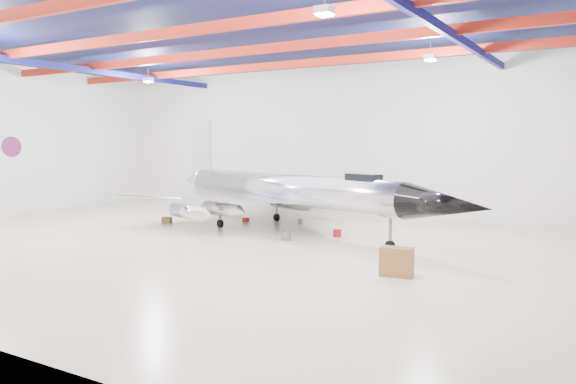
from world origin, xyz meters
The scene contains 13 objects.
floor centered at (0.00, 0.00, 0.00)m, with size 40.00×40.00×0.00m, color beige.
wall_back centered at (0.00, 15.00, 5.50)m, with size 40.00×40.00×0.00m, color silver.
ceiling centered at (0.00, 0.00, 11.00)m, with size 40.00×40.00×0.00m, color #0A0F38.
ceiling_structure centered at (0.00, 0.00, 10.32)m, with size 39.50×29.50×1.08m.
wall_roundel centered at (-19.94, 2.00, 5.00)m, with size 1.50×1.50×0.10m, color #B21414.
jet_aircraft centered at (1.47, 5.45, 2.27)m, with size 24.47×18.46×6.92m.
desk centered at (11.31, -2.22, 0.59)m, with size 1.28×0.64×1.17m, color brown.
crate_ply centered at (-6.86, 4.25, 0.21)m, with size 0.59×0.47×0.41m, color olive.
toolbox_red centered at (-2.81, 7.52, 0.14)m, with size 0.39×0.31×0.27m, color #9F0F15.
engine_drum centered at (3.30, 2.64, 0.25)m, with size 0.55×0.55×0.49m, color #59595B.
crate_small centered at (-6.23, 7.41, 0.14)m, with size 0.41×0.33×0.28m, color #59595B.
tool_chest centered at (5.18, 5.10, 0.21)m, with size 0.47×0.47×0.42m, color #9F0F15.
spares_box centered at (0.80, 8.60, 0.15)m, with size 0.34×0.34×0.31m, color #59595B.
Camera 1 is at (18.80, -23.15, 5.27)m, focal length 35.00 mm.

